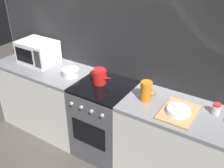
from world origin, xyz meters
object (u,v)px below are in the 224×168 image
spice_jar (216,109)px  pitcher (146,91)px  stove_unit (104,119)px  mixing_bowl (70,72)px  dish_pile (179,112)px  microwave (38,52)px  kettle (100,76)px

spice_jar → pitcher: bearing=-167.9°
spice_jar → stove_unit: bearing=-174.0°
mixing_bowl → spice_jar: size_ratio=1.90×
mixing_bowl → pitcher: bearing=-0.4°
mixing_bowl → dish_pile: 1.29m
stove_unit → dish_pile: 0.97m
microwave → pitcher: microwave is taller
pitcher → spice_jar: pitcher is taller
stove_unit → microwave: bearing=176.3°
stove_unit → pitcher: 0.74m
microwave → kettle: (0.96, -0.04, -0.05)m
microwave → pitcher: (1.52, -0.08, -0.03)m
mixing_bowl → spice_jar: spice_jar is taller
kettle → microwave: bearing=177.5°
mixing_bowl → dish_pile: (1.29, -0.05, -0.02)m
microwave → spice_jar: 2.15m
stove_unit → microwave: (-1.02, 0.07, 0.59)m
dish_pile → spice_jar: bearing=32.5°
pitcher → dish_pile: pitcher is taller
stove_unit → microwave: 1.18m
spice_jar → kettle: bearing=-175.5°
stove_unit → kettle: size_ratio=3.16×
microwave → dish_pile: bearing=-3.9°
stove_unit → pitcher: (0.50, -0.02, 0.55)m
pitcher → dish_pile: 0.36m
pitcher → spice_jar: bearing=12.1°
stove_unit → dish_pile: (0.84, -0.06, 0.47)m
stove_unit → spice_jar: 1.24m
mixing_bowl → pitcher: pitcher is taller
kettle → mixing_bowl: (-0.38, -0.03, -0.04)m
kettle → dish_pile: size_ratio=0.71×
kettle → mixing_bowl: bearing=-175.0°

